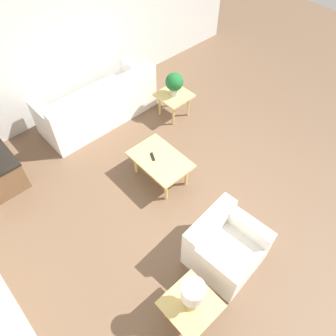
% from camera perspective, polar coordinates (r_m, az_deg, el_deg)
% --- Properties ---
extents(ground_plane, '(14.00, 14.00, 0.00)m').
position_cam_1_polar(ground_plane, '(5.19, 6.20, -2.68)').
color(ground_plane, brown).
extents(wall_right, '(0.12, 7.20, 2.70)m').
position_cam_1_polar(wall_right, '(6.23, -15.11, 22.25)').
color(wall_right, silver).
rests_on(wall_right, ground_plane).
extents(sofa, '(0.84, 2.10, 0.86)m').
position_cam_1_polar(sofa, '(6.10, -11.88, 10.59)').
color(sofa, white).
rests_on(sofa, ground_plane).
extents(armchair, '(0.86, 0.89, 0.73)m').
position_cam_1_polar(armchair, '(4.31, 9.70, -13.40)').
color(armchair, silver).
rests_on(armchair, ground_plane).
extents(coffee_table, '(0.92, 0.61, 0.45)m').
position_cam_1_polar(coffee_table, '(4.92, -1.36, 1.18)').
color(coffee_table, tan).
rests_on(coffee_table, ground_plane).
extents(side_table_plant, '(0.55, 0.55, 0.46)m').
position_cam_1_polar(side_table_plant, '(6.03, 1.07, 12.19)').
color(side_table_plant, tan).
rests_on(side_table_plant, ground_plane).
extents(side_table_lamp, '(0.55, 0.55, 0.46)m').
position_cam_1_polar(side_table_lamp, '(3.89, 3.96, -22.85)').
color(side_table_lamp, tan).
rests_on(side_table_lamp, ground_plane).
extents(potted_plant, '(0.32, 0.32, 0.43)m').
position_cam_1_polar(potted_plant, '(5.85, 1.11, 14.63)').
color(potted_plant, '#B2ADA3').
rests_on(potted_plant, side_table_plant).
extents(table_lamp, '(0.25, 0.25, 0.49)m').
position_cam_1_polar(table_lamp, '(3.54, 4.30, -21.11)').
color(table_lamp, '#997F4C').
rests_on(table_lamp, side_table_lamp).
extents(remote_control, '(0.16, 0.10, 0.02)m').
position_cam_1_polar(remote_control, '(4.90, -2.69, 2.00)').
color(remote_control, black).
rests_on(remote_control, coffee_table).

